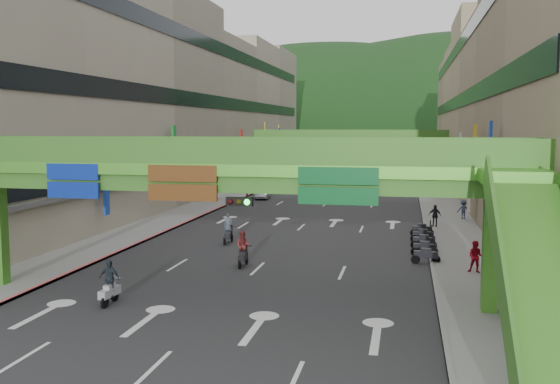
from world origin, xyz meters
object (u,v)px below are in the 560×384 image
(pedestrian_red, at_px, (476,260))
(scooter_rider_mid, at_px, (243,249))
(scooter_rider_near, at_px, (228,230))
(overpass_near, at_px, (242,183))
(car_silver, at_px, (263,193))
(car_yellow, at_px, (380,174))

(pedestrian_red, bearing_deg, scooter_rider_mid, -164.52)
(scooter_rider_near, distance_m, pedestrian_red, 15.87)
(overpass_near, xyz_separation_m, car_silver, (-7.93, 38.14, -4.59))
(pedestrian_red, bearing_deg, overpass_near, -130.72)
(scooter_rider_near, bearing_deg, scooter_rider_mid, -67.04)
(scooter_rider_near, xyz_separation_m, scooter_rider_mid, (2.66, -6.28, 0.09))
(scooter_rider_near, relative_size, scooter_rider_mid, 1.01)
(car_silver, height_order, pedestrian_red, pedestrian_red)
(scooter_rider_near, xyz_separation_m, car_silver, (-3.45, 24.87, -0.29))
(scooter_rider_mid, height_order, car_yellow, scooter_rider_mid)
(overpass_near, bearing_deg, car_yellow, 87.40)
(overpass_near, height_order, pedestrian_red, overpass_near)
(scooter_rider_near, distance_m, car_yellow, 54.11)
(overpass_near, xyz_separation_m, scooter_rider_near, (-4.48, 13.28, -4.30))
(scooter_rider_mid, bearing_deg, scooter_rider_near, 112.96)
(car_silver, bearing_deg, car_yellow, 64.42)
(scooter_rider_mid, bearing_deg, car_yellow, 85.36)
(scooter_rider_mid, height_order, car_silver, scooter_rider_mid)
(scooter_rider_mid, distance_m, pedestrian_red, 12.10)
(car_yellow, distance_m, pedestrian_red, 59.86)
(overpass_near, bearing_deg, car_silver, 101.75)
(scooter_rider_near, relative_size, pedestrian_red, 1.21)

